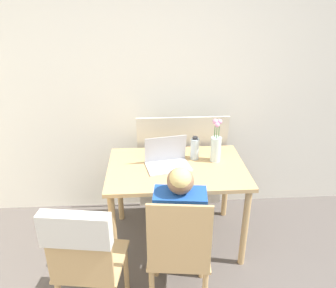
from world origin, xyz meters
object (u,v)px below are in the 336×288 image
Objects in this scene: chair_occupied at (179,252)px; person_seated at (180,218)px; chair_spare at (83,251)px; water_bottle at (195,148)px; flower_vase at (216,146)px; laptop at (167,159)px.

chair_occupied is 0.87× the size of person_seated.
chair_spare is at bearing 17.64° from chair_occupied.
chair_occupied is at bearing -160.42° from chair_spare.
chair_spare is 4.65× the size of water_bottle.
flower_vase is 0.18m from water_bottle.
flower_vase is (0.36, 0.75, 0.40)m from chair_occupied.
water_bottle is at bearing 163.12° from flower_vase.
person_seated reaches higher than laptop.
flower_vase reaches higher than water_bottle.
person_seated is 0.72m from water_bottle.
water_bottle is (0.20, 0.80, 0.36)m from chair_occupied.
chair_occupied is 0.99× the size of chair_spare.
person_seated is at bearing -90.00° from chair_occupied.
person_seated is at bearing -96.21° from laptop.
chair_occupied is at bearing -115.95° from flower_vase.
laptop is at bearing -172.30° from flower_vase.
chair_spare is at bearing -130.31° from water_bottle.
flower_vase reaches higher than laptop.
person_seated is 2.75× the size of laptop.
laptop is (-0.03, 0.69, 0.32)m from chair_occupied.
laptop is (-0.05, 0.57, 0.14)m from person_seated.
laptop is 0.26m from water_bottle.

